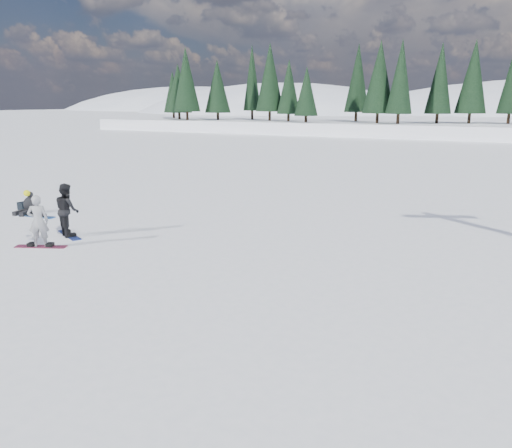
{
  "coord_description": "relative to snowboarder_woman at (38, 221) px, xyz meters",
  "views": [
    {
      "loc": [
        12.17,
        -10.57,
        4.14
      ],
      "look_at": [
        6.52,
        0.42,
        1.1
      ],
      "focal_mm": 35.0,
      "sensor_mm": 36.0,
      "label": 1
    }
  ],
  "objects": [
    {
      "name": "ground",
      "position": [
        -0.16,
        1.0,
        -0.79
      ],
      "size": [
        420.0,
        420.0,
        0.0
      ],
      "primitive_type": "plane",
      "color": "white",
      "rests_on": "ground"
    },
    {
      "name": "alpine_backdrop",
      "position": [
        -11.89,
        190.17,
        -14.77
      ],
      "size": [
        412.5,
        227.0,
        53.2
      ],
      "color": "white",
      "rests_on": "ground"
    },
    {
      "name": "snowboarder_woman",
      "position": [
        0.0,
        0.0,
        0.0
      ],
      "size": [
        0.67,
        0.64,
        1.69
      ],
      "rotation": [
        0.0,
        0.0,
        3.81
      ],
      "color": "#A0A1A5",
      "rests_on": "ground"
    },
    {
      "name": "snowboarder_man",
      "position": [
        -0.27,
        1.33,
        0.05
      ],
      "size": [
        1.01,
        0.93,
        1.67
      ],
      "primitive_type": "imported",
      "rotation": [
        0.0,
        0.0,
        2.68
      ],
      "color": "black",
      "rests_on": "ground"
    },
    {
      "name": "seated_rider",
      "position": [
        -4.16,
        3.03,
        -0.47
      ],
      "size": [
        0.72,
        1.05,
        0.82
      ],
      "rotation": [
        0.0,
        0.0,
        0.32
      ],
      "color": "black",
      "rests_on": "ground"
    },
    {
      "name": "gear_bag",
      "position": [
        -4.86,
        3.28,
        -0.64
      ],
      "size": [
        0.51,
        0.4,
        0.3
      ],
      "primitive_type": "cube",
      "rotation": [
        0.0,
        0.0,
        -0.23
      ],
      "color": "black",
      "rests_on": "ground"
    },
    {
      "name": "snowboard_woman",
      "position": [
        0.0,
        0.0,
        -0.78
      ],
      "size": [
        1.49,
        0.85,
        0.03
      ],
      "primitive_type": "cube",
      "rotation": [
        0.0,
        0.0,
        0.41
      ],
      "color": "maroon",
      "rests_on": "ground"
    },
    {
      "name": "snowboard_man",
      "position": [
        -0.27,
        1.33,
        -0.78
      ],
      "size": [
        1.47,
        0.9,
        0.03
      ],
      "primitive_type": "cube",
      "rotation": [
        0.0,
        0.0,
        -0.45
      ],
      "color": "navy",
      "rests_on": "ground"
    },
    {
      "name": "snowboard_loose_c",
      "position": [
        -3.42,
        2.69,
        -0.78
      ],
      "size": [
        1.52,
        0.45,
        0.03
      ],
      "primitive_type": "cube",
      "rotation": [
        0.0,
        0.0,
        0.11
      ],
      "color": "#1B4B96",
      "rests_on": "ground"
    }
  ]
}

